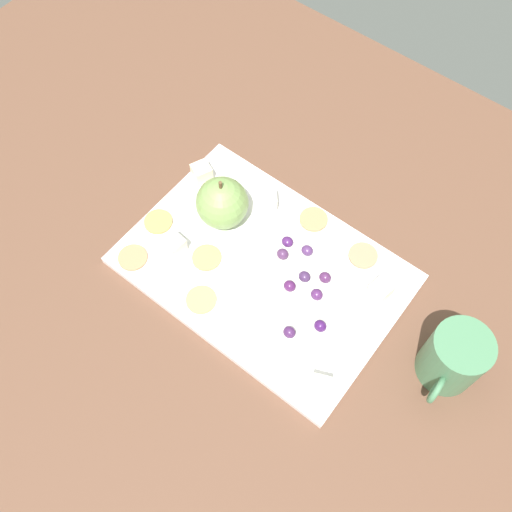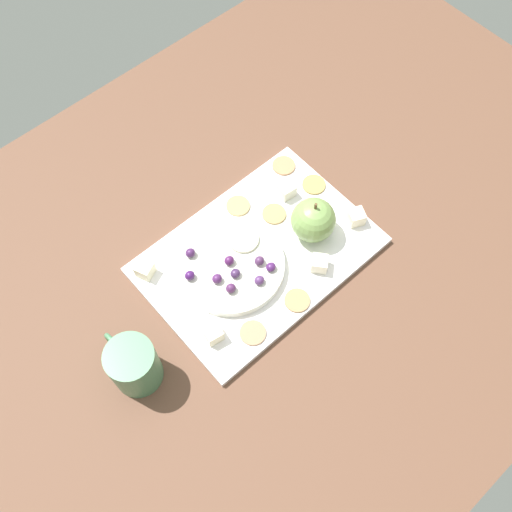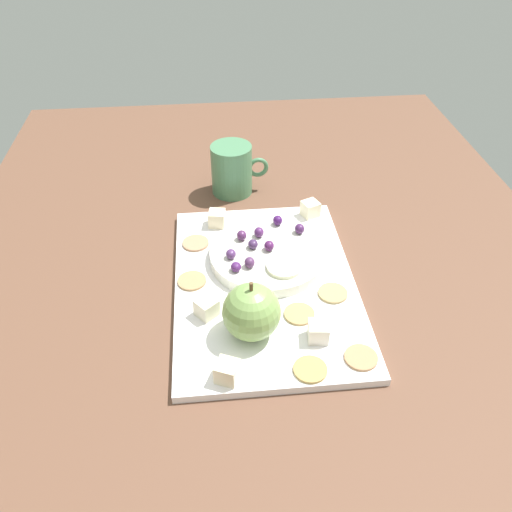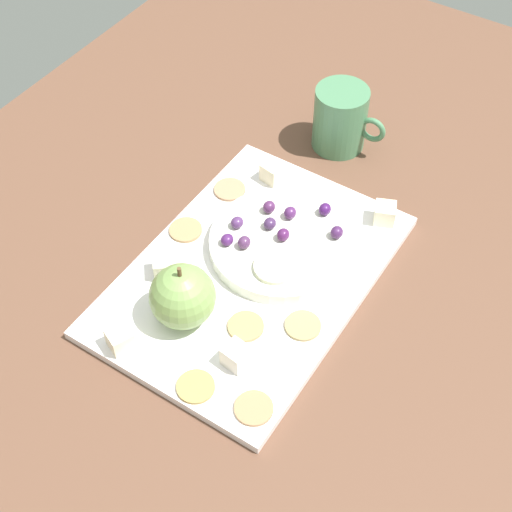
% 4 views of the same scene
% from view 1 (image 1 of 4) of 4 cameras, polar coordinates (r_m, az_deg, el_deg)
% --- Properties ---
extents(table, '(1.48, 1.03, 0.04)m').
position_cam_1_polar(table, '(0.88, -0.28, -1.32)').
color(table, brown).
rests_on(table, ground).
extents(platter, '(0.40, 0.27, 0.01)m').
position_cam_1_polar(platter, '(0.85, 0.74, -1.28)').
color(platter, white).
rests_on(platter, table).
extents(serving_dish, '(0.19, 0.19, 0.02)m').
position_cam_1_polar(serving_dish, '(0.82, 3.27, -3.35)').
color(serving_dish, white).
rests_on(serving_dish, platter).
extents(apple_whole, '(0.08, 0.08, 0.08)m').
position_cam_1_polar(apple_whole, '(0.86, -3.36, 5.25)').
color(apple_whole, '#7A9E52').
rests_on(apple_whole, platter).
extents(apple_stem, '(0.01, 0.01, 0.01)m').
position_cam_1_polar(apple_stem, '(0.82, -3.53, 7.01)').
color(apple_stem, brown).
rests_on(apple_stem, apple_whole).
extents(cheese_cube_0, '(0.04, 0.04, 0.03)m').
position_cam_1_polar(cheese_cube_0, '(0.77, 6.37, -12.80)').
color(cheese_cube_0, '#F9EEC3').
rests_on(cheese_cube_0, platter).
extents(cheese_cube_1, '(0.04, 0.04, 0.03)m').
position_cam_1_polar(cheese_cube_1, '(0.89, 1.18, 5.54)').
color(cheese_cube_1, '#F2E7C4').
rests_on(cheese_cube_1, platter).
extents(cheese_cube_2, '(0.04, 0.04, 0.03)m').
position_cam_1_polar(cheese_cube_2, '(0.92, -5.37, 8.21)').
color(cheese_cube_2, '#F9E9BF').
rests_on(cheese_cube_2, platter).
extents(cheese_cube_3, '(0.03, 0.03, 0.03)m').
position_cam_1_polar(cheese_cube_3, '(0.83, 12.18, -3.31)').
color(cheese_cube_3, '#F9EAC0').
rests_on(cheese_cube_3, platter).
extents(cheese_cube_4, '(0.03, 0.03, 0.03)m').
position_cam_1_polar(cheese_cube_4, '(0.86, -8.05, 1.07)').
color(cheese_cube_4, silver).
rests_on(cheese_cube_4, platter).
extents(cracker_0, '(0.04, 0.04, 0.00)m').
position_cam_1_polar(cracker_0, '(0.89, -9.61, 3.36)').
color(cracker_0, tan).
rests_on(cracker_0, platter).
extents(cracker_1, '(0.04, 0.04, 0.00)m').
position_cam_1_polar(cracker_1, '(0.87, 10.51, 0.05)').
color(cracker_1, tan).
rests_on(cracker_1, platter).
extents(cracker_2, '(0.04, 0.04, 0.00)m').
position_cam_1_polar(cracker_2, '(0.87, -12.06, -0.15)').
color(cracker_2, tan).
rests_on(cracker_2, platter).
extents(cracker_3, '(0.04, 0.04, 0.00)m').
position_cam_1_polar(cracker_3, '(0.85, -4.89, -0.16)').
color(cracker_3, tan).
rests_on(cracker_3, platter).
extents(cracker_4, '(0.04, 0.04, 0.00)m').
position_cam_1_polar(cracker_4, '(0.82, -5.43, -4.31)').
color(cracker_4, tan).
rests_on(cracker_4, platter).
extents(cracker_5, '(0.04, 0.04, 0.00)m').
position_cam_1_polar(cracker_5, '(0.89, 5.70, 3.62)').
color(cracker_5, '#A98156').
rests_on(cracker_5, platter).
extents(grape_0, '(0.02, 0.02, 0.01)m').
position_cam_1_polar(grape_0, '(0.81, 4.81, -2.04)').
color(grape_0, '#422850').
rests_on(grape_0, serving_dish).
extents(grape_1, '(0.02, 0.02, 0.01)m').
position_cam_1_polar(grape_1, '(0.83, 5.07, 0.55)').
color(grape_1, '#502E60').
rests_on(grape_1, serving_dish).
extents(grape_2, '(0.02, 0.02, 0.02)m').
position_cam_1_polar(grape_2, '(0.78, 6.35, -6.87)').
color(grape_2, '#401857').
rests_on(grape_2, serving_dish).
extents(grape_3, '(0.02, 0.02, 0.01)m').
position_cam_1_polar(grape_3, '(0.84, 3.12, 1.41)').
color(grape_3, '#481F5B').
rests_on(grape_3, serving_dish).
extents(grape_4, '(0.02, 0.02, 0.02)m').
position_cam_1_polar(grape_4, '(0.81, 6.83, -2.12)').
color(grape_4, '#4F2552').
rests_on(grape_4, serving_dish).
extents(grape_5, '(0.02, 0.02, 0.02)m').
position_cam_1_polar(grape_5, '(0.80, 3.34, -2.97)').
color(grape_5, '#4C1D50').
rests_on(grape_5, serving_dish).
extents(grape_6, '(0.02, 0.02, 0.02)m').
position_cam_1_polar(grape_6, '(0.80, 5.95, -3.88)').
color(grape_6, '#4F245A').
rests_on(grape_6, serving_dish).
extents(grape_7, '(0.02, 0.02, 0.02)m').
position_cam_1_polar(grape_7, '(0.83, 2.64, 0.19)').
color(grape_7, '#4F2C54').
rests_on(grape_7, serving_dish).
extents(grape_8, '(0.02, 0.02, 0.02)m').
position_cam_1_polar(grape_8, '(0.78, 3.31, -7.52)').
color(grape_8, '#462252').
rests_on(grape_8, serving_dish).
extents(apple_slice_0, '(0.05, 0.05, 0.01)m').
position_cam_1_polar(apple_slice_0, '(0.81, -0.06, -2.16)').
color(apple_slice_0, beige).
rests_on(apple_slice_0, serving_dish).
extents(cup, '(0.08, 0.11, 0.10)m').
position_cam_1_polar(cup, '(0.80, 18.89, -9.49)').
color(cup, '#487C55').
rests_on(cup, table).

